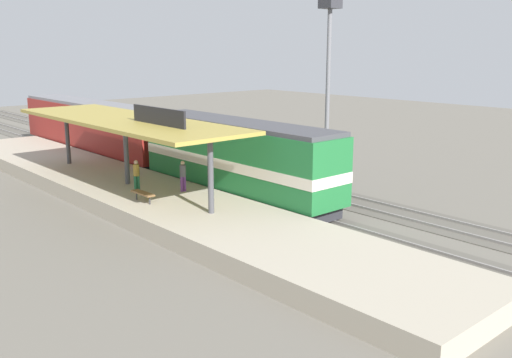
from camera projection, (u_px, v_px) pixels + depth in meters
ground_plane at (218, 181)px, 37.51m from camera, size 120.00×120.00×0.00m
track_near at (193, 186)px, 36.21m from camera, size 3.20×110.00×0.16m
track_far at (248, 175)px, 39.18m from camera, size 3.20×110.00×0.16m
platform at (128, 191)px, 33.13m from camera, size 6.00×44.00×0.90m
station_canopy at (125, 122)px, 32.15m from camera, size 5.20×18.00×4.70m
platform_bench at (143, 193)px, 29.06m from camera, size 0.44×1.70×0.50m
locomotive at (237, 159)px, 32.47m from camera, size 2.93×14.43×4.44m
passenger_carriage_single at (93, 128)px, 45.60m from camera, size 2.90×20.00×4.24m
light_mast at (329, 51)px, 36.25m from camera, size 1.10×1.10×11.70m
person_waiting at (136, 174)px, 31.25m from camera, size 0.34×0.34×1.71m
person_walking at (183, 174)px, 31.08m from camera, size 0.34×0.34×1.71m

